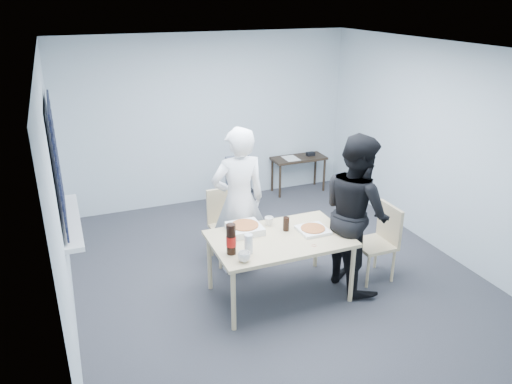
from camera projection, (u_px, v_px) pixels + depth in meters
name	position (u px, v px, depth m)	size (l,w,h in m)	color
room	(60.00, 172.00, 5.03)	(5.00, 5.00, 5.00)	#313136
dining_table	(280.00, 242.00, 5.31)	(1.46, 0.92, 0.71)	beige
chair_far	(226.00, 220.00, 6.16)	(0.42, 0.42, 0.89)	beige
chair_right	(381.00, 237.00, 5.73)	(0.42, 0.42, 0.89)	beige
person_white	(239.00, 201.00, 5.74)	(0.65, 0.42, 1.77)	white
person_black	(356.00, 212.00, 5.46)	(0.86, 0.47, 1.77)	black
side_table	(299.00, 162.00, 8.26)	(0.89, 0.40, 0.59)	black
stool	(239.00, 195.00, 7.28)	(0.35, 0.35, 0.49)	black
backpack	(239.00, 173.00, 7.14)	(0.33, 0.25, 0.47)	slate
pizza_box_a	(245.00, 228.00, 5.39)	(0.35, 0.35, 0.09)	white
pizza_box_b	(313.00, 230.00, 5.41)	(0.31, 0.31, 0.04)	white
mug_a	(244.00, 257.00, 4.80)	(0.12, 0.12, 0.10)	white
mug_b	(269.00, 221.00, 5.55)	(0.10, 0.10, 0.09)	white
cola_glass	(286.00, 224.00, 5.41)	(0.07, 0.07, 0.15)	black
soda_bottle	(231.00, 240.00, 4.90)	(0.10, 0.10, 0.32)	black
plastic_cups	(249.00, 244.00, 4.93)	(0.08, 0.08, 0.20)	silver
rubber_band	(314.00, 245.00, 5.11)	(0.05, 0.05, 0.00)	red
papers	(291.00, 158.00, 8.16)	(0.22, 0.30, 0.01)	white
black_box	(310.00, 154.00, 8.30)	(0.13, 0.09, 0.06)	black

